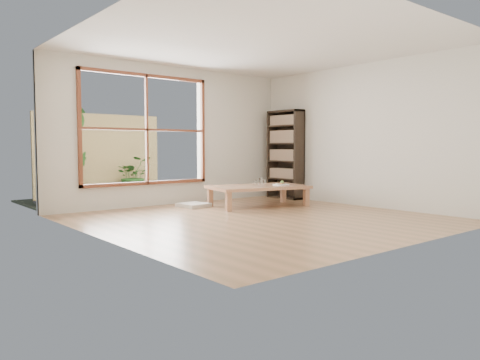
{
  "coord_description": "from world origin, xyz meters",
  "views": [
    {
      "loc": [
        -4.69,
        -5.24,
        1.08
      ],
      "look_at": [
        0.12,
        0.62,
        0.55
      ],
      "focal_mm": 35.0,
      "sensor_mm": 36.0,
      "label": 1
    }
  ],
  "objects_px": {
    "food_tray": "(281,184)",
    "garden_bench": "(108,188)",
    "bookshelf": "(285,155)",
    "low_table": "(258,188)"
  },
  "relations": [
    {
      "from": "food_tray",
      "to": "garden_bench",
      "type": "distance_m",
      "value": 3.3
    },
    {
      "from": "bookshelf",
      "to": "garden_bench",
      "type": "xyz_separation_m",
      "value": [
        -3.34,
        1.42,
        -0.62
      ]
    },
    {
      "from": "low_table",
      "to": "bookshelf",
      "type": "height_order",
      "value": "bookshelf"
    },
    {
      "from": "food_tray",
      "to": "low_table",
      "type": "bearing_deg",
      "value": 151.43
    },
    {
      "from": "bookshelf",
      "to": "garden_bench",
      "type": "relative_size",
      "value": 1.64
    },
    {
      "from": "low_table",
      "to": "garden_bench",
      "type": "xyz_separation_m",
      "value": [
        -2.0,
        2.07,
        -0.03
      ]
    },
    {
      "from": "low_table",
      "to": "food_tray",
      "type": "height_order",
      "value": "food_tray"
    },
    {
      "from": "food_tray",
      "to": "garden_bench",
      "type": "bearing_deg",
      "value": 133.99
    },
    {
      "from": "low_table",
      "to": "garden_bench",
      "type": "distance_m",
      "value": 2.88
    },
    {
      "from": "low_table",
      "to": "garden_bench",
      "type": "bearing_deg",
      "value": 147.26
    }
  ]
}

